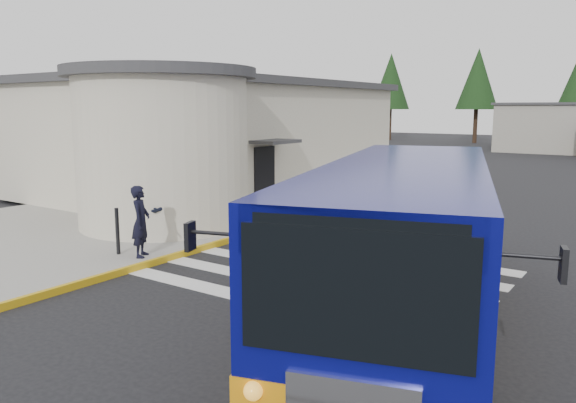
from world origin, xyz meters
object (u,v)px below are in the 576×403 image
Objects in this scene: transit_bus at (404,248)px; pedestrian_b at (157,211)px; bollard at (117,231)px; pedestrian_a at (141,221)px.

transit_bus is 7.91m from pedestrian_b.
transit_bus is at bearing 1.26° from bollard.
pedestrian_a is at bearing 162.76° from transit_bus.
transit_bus is 8.81× the size of bollard.
bollard is (-7.50, -0.17, -0.62)m from transit_bus.
pedestrian_b is at bearing 0.78° from pedestrian_a.
pedestrian_a is 1.50× the size of bollard.
pedestrian_a reaches higher than bollard.
bollard is at bearing 164.20° from transit_bus.
pedestrian_b is (-7.78, 1.40, -0.36)m from transit_bus.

